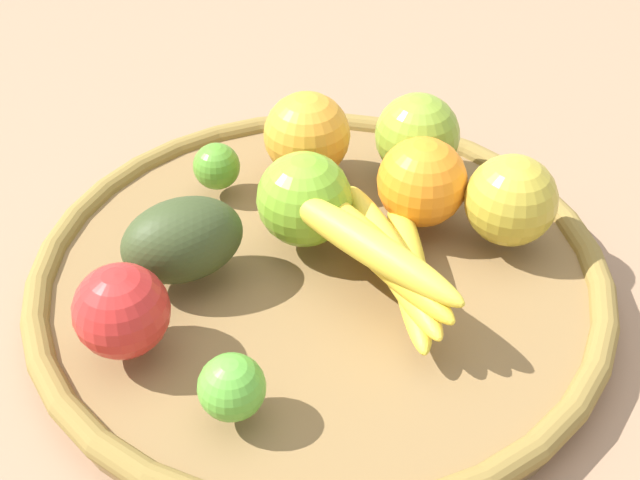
# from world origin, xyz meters

# --- Properties ---
(ground_plane) EXTENTS (2.40, 2.40, 0.00)m
(ground_plane) POSITION_xyz_m (0.00, 0.00, 0.00)
(ground_plane) COLOR #937053
(ground_plane) RESTS_ON ground
(basket) EXTENTS (0.46, 0.46, 0.03)m
(basket) POSITION_xyz_m (0.00, 0.00, 0.02)
(basket) COLOR olive
(basket) RESTS_ON ground_plane
(apple_1) EXTENTS (0.09, 0.09, 0.08)m
(apple_1) POSITION_xyz_m (0.07, 0.13, 0.07)
(apple_1) COLOR olive
(apple_1) RESTS_ON basket
(apple_3) EXTENTS (0.09, 0.09, 0.07)m
(apple_3) POSITION_xyz_m (-0.12, -0.11, 0.07)
(apple_3) COLOR red
(apple_3) RESTS_ON basket
(avocado) EXTENTS (0.11, 0.10, 0.06)m
(avocado) POSITION_xyz_m (-0.10, -0.03, 0.07)
(avocado) COLOR #374522
(avocado) RESTS_ON basket
(banana_bunch) EXTENTS (0.16, 0.19, 0.06)m
(banana_bunch) POSITION_xyz_m (0.05, -0.02, 0.06)
(banana_bunch) COLOR yellow
(banana_bunch) RESTS_ON basket
(apple_0) EXTENTS (0.10, 0.10, 0.07)m
(apple_0) POSITION_xyz_m (0.15, 0.05, 0.07)
(apple_0) COLOR gold
(apple_0) RESTS_ON basket
(lime_1) EXTENTS (0.06, 0.06, 0.04)m
(lime_1) POSITION_xyz_m (-0.04, -0.15, 0.06)
(lime_1) COLOR #5AAB35
(lime_1) RESTS_ON basket
(orange_1) EXTENTS (0.10, 0.10, 0.07)m
(orange_1) POSITION_xyz_m (0.08, 0.06, 0.07)
(orange_1) COLOR orange
(orange_1) RESTS_ON basket
(lime_0) EXTENTS (0.05, 0.05, 0.04)m
(lime_0) POSITION_xyz_m (-0.10, 0.09, 0.05)
(lime_0) COLOR #549229
(lime_0) RESTS_ON basket
(orange_0) EXTENTS (0.11, 0.11, 0.08)m
(orange_0) POSITION_xyz_m (-0.02, 0.12, 0.07)
(orange_0) COLOR orange
(orange_0) RESTS_ON basket
(apple_2) EXTENTS (0.10, 0.10, 0.08)m
(apple_2) POSITION_xyz_m (-0.02, 0.03, 0.07)
(apple_2) COLOR #78B129
(apple_2) RESTS_ON basket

